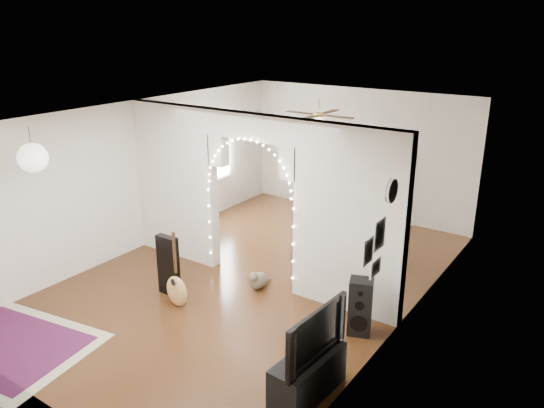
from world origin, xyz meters
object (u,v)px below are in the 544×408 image
Objects in this scene: media_console at (308,376)px; dining_chair_right at (313,269)px; dining_table at (344,223)px; dining_chair_left at (337,232)px; bookcase at (348,185)px; floor_speaker at (360,307)px; acoustic_guitar at (176,279)px.

media_console is 1.87× the size of dining_chair_right.
dining_table is (-1.32, 3.43, 0.43)m from media_console.
dining_table is 1.14m from dining_chair_right.
dining_table reaches higher than dining_chair_right.
dining_chair_left is at bearing 121.33° from dining_table.
bookcase is (-2.29, 5.48, 0.43)m from media_console.
dining_table is 2.40× the size of dining_chair_right.
dining_chair_right is (-1.25, 0.91, -0.15)m from floor_speaker.
dining_table is at bearing -49.59° from dining_chair_left.
dining_chair_right is at bearing -96.03° from dining_table.
acoustic_guitar reaches higher than floor_speaker.
dining_table reaches higher than media_console.
dining_chair_right is at bearing -73.07° from dining_chair_left.
media_console is 0.73× the size of bookcase.
bookcase reaches higher than dining_chair_left.
dining_chair_left is 1.60m from dining_chair_right.
acoustic_guitar is at bearing -103.80° from dining_chair_right.
dining_chair_right is at bearing 74.48° from acoustic_guitar.
acoustic_guitar is at bearing 178.01° from floor_speaker.
floor_speaker is at bearing 39.06° from acoustic_guitar.
dining_table is (0.96, -2.06, -0.00)m from bookcase.
bookcase is 2.27m from dining_table.
dining_chair_right is at bearing -50.78° from bookcase.
dining_table is at bearing 101.67° from floor_speaker.
dining_table reaches higher than dining_chair_left.
acoustic_guitar reaches higher than dining_table.
media_console is (0.07, -1.47, -0.14)m from floor_speaker.
dining_chair_right is (0.97, -3.10, -0.44)m from bookcase.
bookcase is at bearing 113.05° from dining_chair_left.
acoustic_guitar is 0.78× the size of dining_table.
dining_table is 0.76m from dining_chair_left.
dining_table is at bearing 114.99° from media_console.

